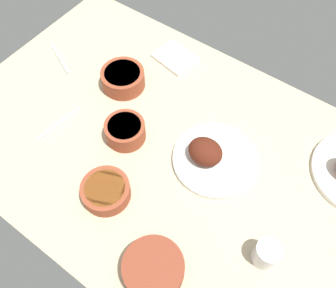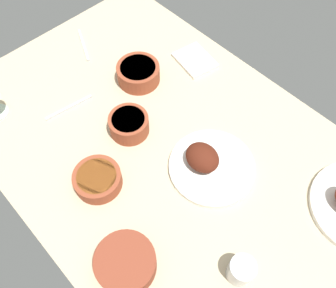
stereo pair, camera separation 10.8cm
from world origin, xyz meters
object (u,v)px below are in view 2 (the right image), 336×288
bowl_onions (126,263)px  spoon_loose (69,107)px  bowl_cream (129,124)px  fork_loose (84,45)px  folded_napkin (195,60)px  bowl_pasta (138,73)px  water_tumbler (241,270)px  bowl_soup (98,179)px  plate_center_main (208,163)px

bowl_onions → spoon_loose: 55.56cm
bowl_cream → fork_loose: bowl_cream is taller
folded_napkin → bowl_pasta: bearing=-109.9°
water_tumbler → fork_loose: 95.90cm
folded_napkin → spoon_loose: size_ratio=0.84×
fork_loose → bowl_soup: bearing=-7.6°
bowl_onions → bowl_soup: bearing=158.6°
plate_center_main → bowl_soup: 32.39cm
water_tumbler → plate_center_main: bearing=147.6°
bowl_pasta → bowl_cream: same height
bowl_soup → bowl_cream: size_ratio=1.11×
bowl_cream → folded_napkin: (-6.71, 36.60, -2.76)cm
folded_napkin → bowl_cream: bearing=-79.6°
bowl_onions → fork_loose: bowl_onions is taller
bowl_soup → bowl_cream: bearing=113.4°
plate_center_main → bowl_soup: bearing=-124.1°
plate_center_main → bowl_pasta: (-40.32, 7.91, 1.10)cm
bowl_soup → plate_center_main: bearing=55.9°
bowl_pasta → fork_loose: size_ratio=0.87×
bowl_soup → water_tumbler: size_ratio=1.79×
bowl_soup → folded_napkin: (-14.76, 55.18, -2.07)cm
bowl_soup → bowl_onions: bowl_onions is taller
bowl_soup → folded_napkin: size_ratio=0.97×
bowl_soup → bowl_pasta: bearing=122.5°
plate_center_main → water_tumbler: bearing=-32.4°
bowl_soup → fork_loose: bearing=148.0°
bowl_soup → folded_napkin: bowl_soup is taller
bowl_soup → water_tumbler: bearing=12.8°
bowl_cream → spoon_loose: size_ratio=0.74×
plate_center_main → water_tumbler: plate_center_main is taller
bowl_pasta → folded_napkin: bearing=70.1°
plate_center_main → spoon_loose: size_ratio=1.52×
plate_center_main → bowl_pasta: plate_center_main is taller
plate_center_main → folded_napkin: (-32.91, 28.35, -1.66)cm
bowl_pasta → bowl_cream: bearing=-48.9°
bowl_cream → spoon_loose: (-20.55, -8.92, -2.96)cm
water_tumbler → spoon_loose: (-73.08, -0.43, -3.45)cm
bowl_cream → bowl_soup: bearing=-66.6°
bowl_soup → spoon_loose: bowl_soup is taller
bowl_soup → water_tumbler: water_tumbler is taller
bowl_onions → plate_center_main: bearing=98.5°
bowl_onions → folded_napkin: bearing=120.8°
bowl_pasta → water_tumbler: 71.05cm
bowl_onions → fork_loose: bearing=151.2°
bowl_soup → folded_napkin: 57.16cm
bowl_onions → fork_loose: 82.97cm
water_tumbler → bowl_pasta: bearing=159.7°
fork_loose → bowl_pasta: bearing=32.9°
bowl_pasta → fork_loose: (-26.96, -4.05, -2.96)cm
plate_center_main → spoon_loose: plate_center_main is taller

